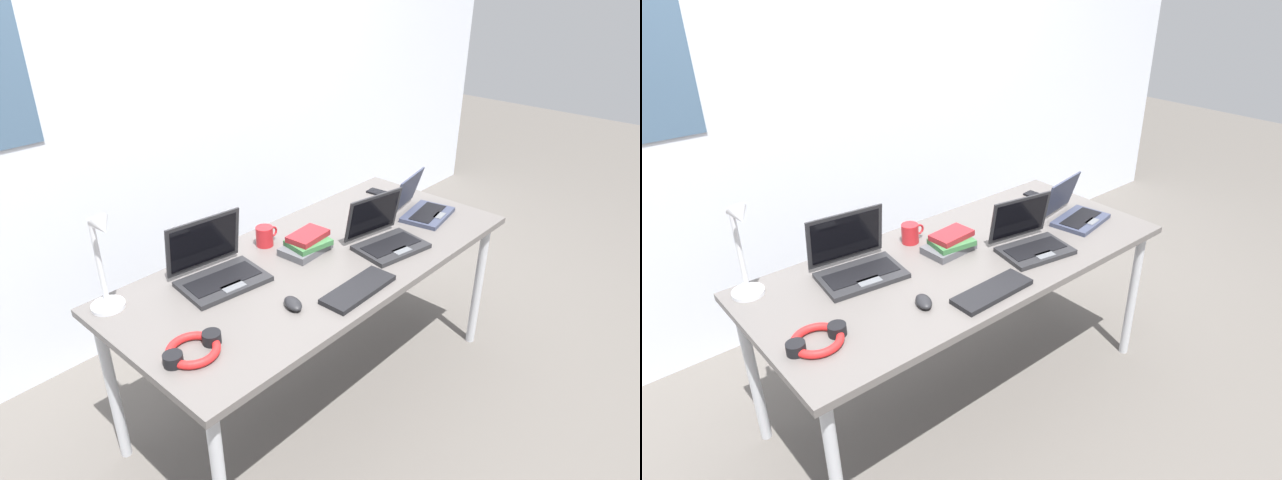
% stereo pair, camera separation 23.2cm
% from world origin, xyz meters
% --- Properties ---
extents(ground_plane, '(12.00, 12.00, 0.00)m').
position_xyz_m(ground_plane, '(0.00, 0.00, 0.00)').
color(ground_plane, '#56514C').
extents(wall_back, '(6.00, 0.13, 2.60)m').
position_xyz_m(wall_back, '(-0.00, 1.10, 1.30)').
color(wall_back, silver).
rests_on(wall_back, ground_plane).
extents(desk, '(1.80, 0.80, 0.74)m').
position_xyz_m(desk, '(0.00, 0.00, 0.68)').
color(desk, '#595451').
rests_on(desk, ground_plane).
extents(desk_lamp, '(0.12, 0.18, 0.40)m').
position_xyz_m(desk_lamp, '(-0.80, 0.28, 0.94)').
color(desk_lamp, silver).
rests_on(desk_lamp, desk).
extents(laptop_front_left, '(0.33, 0.29, 0.22)m').
position_xyz_m(laptop_front_left, '(0.27, -0.14, 0.78)').
color(laptop_front_left, '#232326').
rests_on(laptop_front_left, desk).
extents(laptop_mid_desk, '(0.35, 0.30, 0.24)m').
position_xyz_m(laptop_mid_desk, '(-0.41, 0.17, 0.79)').
color(laptop_mid_desk, '#232326').
rests_on(laptop_mid_desk, desk).
extents(laptop_by_keyboard, '(0.31, 0.29, 0.20)m').
position_xyz_m(laptop_by_keyboard, '(0.64, -0.08, 0.78)').
color(laptop_by_keyboard, '#33384C').
rests_on(laptop_by_keyboard, desk).
extents(external_keyboard, '(0.33, 0.13, 0.02)m').
position_xyz_m(external_keyboard, '(-0.10, -0.29, 0.75)').
color(external_keyboard, black).
rests_on(external_keyboard, desk).
extents(computer_mouse, '(0.08, 0.11, 0.03)m').
position_xyz_m(computer_mouse, '(-0.34, -0.18, 0.76)').
color(computer_mouse, black).
rests_on(computer_mouse, desk).
extents(cell_phone, '(0.08, 0.14, 0.01)m').
position_xyz_m(cell_phone, '(0.72, 0.23, 0.74)').
color(cell_phone, black).
rests_on(cell_phone, desk).
extents(headphones, '(0.21, 0.18, 0.04)m').
position_xyz_m(headphones, '(-0.75, -0.13, 0.76)').
color(headphones, red).
rests_on(headphones, desk).
extents(book_stack, '(0.22, 0.17, 0.08)m').
position_xyz_m(book_stack, '(-0.00, 0.07, 0.78)').
color(book_stack, '#4C4C51').
rests_on(book_stack, desk).
extents(coffee_mug, '(0.11, 0.08, 0.09)m').
position_xyz_m(coffee_mug, '(-0.09, 0.25, 0.78)').
color(coffee_mug, '#B21E23').
rests_on(coffee_mug, desk).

